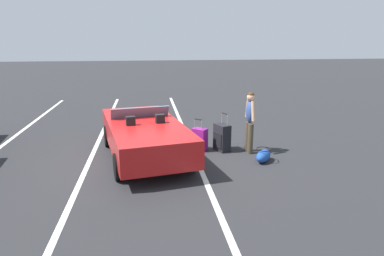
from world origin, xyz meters
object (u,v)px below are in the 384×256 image
suitcase_medium_bright (200,139)px  duffel_bag (263,156)px  suitcase_large_black (222,138)px  convertible_car (143,133)px  traveler_person (250,119)px

suitcase_medium_bright → duffel_bag: suitcase_medium_bright is taller
suitcase_large_black → suitcase_medium_bright: (0.10, 0.60, -0.06)m
suitcase_large_black → duffel_bag: bearing=108.6°
convertible_car → traveler_person: 2.86m
convertible_car → duffel_bag: size_ratio=6.38×
convertible_car → suitcase_large_black: (0.07, -2.13, -0.22)m
suitcase_medium_bright → traveler_person: bearing=-63.1°
convertible_car → suitcase_large_black: bearing=-99.1°
suitcase_large_black → traveler_person: 0.93m
convertible_car → traveler_person: traveler_person is taller
convertible_car → suitcase_large_black: convertible_car is taller
convertible_car → suitcase_large_black: size_ratio=4.20×
convertible_car → suitcase_medium_bright: (0.17, -1.53, -0.28)m
convertible_car → duffel_bag: bearing=-118.4°
convertible_car → suitcase_medium_bright: 1.57m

